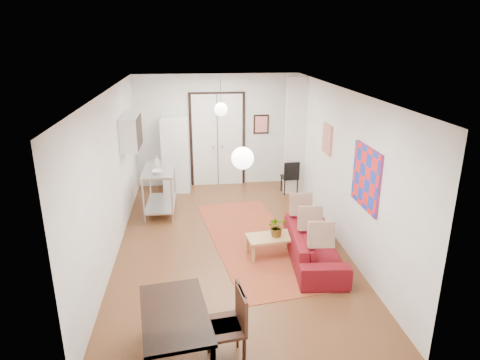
{
  "coord_description": "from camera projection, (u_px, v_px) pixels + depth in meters",
  "views": [
    {
      "loc": [
        -0.66,
        -7.43,
        3.79
      ],
      "look_at": [
        0.2,
        0.04,
        1.25
      ],
      "focal_mm": 32.0,
      "sensor_mm": 36.0,
      "label": 1
    }
  ],
  "objects": [
    {
      "name": "double_doors",
      "position": [
        218.0,
        140.0,
        11.15
      ],
      "size": [
        1.44,
        0.06,
        2.5
      ],
      "primitive_type": "cube",
      "color": "white",
      "rests_on": "wall_back"
    },
    {
      "name": "poster_back",
      "position": [
        261.0,
        124.0,
        11.16
      ],
      "size": [
        0.4,
        0.03,
        0.5
      ],
      "primitive_type": "cube",
      "color": "red",
      "rests_on": "wall_back"
    },
    {
      "name": "fridge",
      "position": [
        176.0,
        155.0,
        10.83
      ],
      "size": [
        0.7,
        0.7,
        1.87
      ],
      "primitive_type": "cube",
      "rotation": [
        0.0,
        0.0,
        -0.07
      ],
      "color": "white",
      "rests_on": "floor"
    },
    {
      "name": "kilim_rug",
      "position": [
        253.0,
        241.0,
        8.33
      ],
      "size": [
        2.11,
        4.24,
        0.01
      ],
      "primitive_type": "cube",
      "rotation": [
        0.0,
        0.0,
        0.15
      ],
      "color": "#A83D2A",
      "rests_on": "floor"
    },
    {
      "name": "kitchen_counter",
      "position": [
        160.0,
        183.0,
        9.5
      ],
      "size": [
        0.69,
        1.35,
        1.02
      ],
      "rotation": [
        0.0,
        0.0,
        -0.02
      ],
      "color": "silver",
      "rests_on": "floor"
    },
    {
      "name": "dining_chair_far",
      "position": [
        225.0,
        319.0,
        5.2
      ],
      "size": [
        0.49,
        0.65,
        0.91
      ],
      "rotation": [
        0.0,
        0.0,
        -1.43
      ],
      "color": "#331C10",
      "rests_on": "floor"
    },
    {
      "name": "sofa",
      "position": [
        314.0,
        246.0,
        7.49
      ],
      "size": [
        2.11,
        0.96,
        0.6
      ],
      "primitive_type": "imported",
      "rotation": [
        0.0,
        0.0,
        1.49
      ],
      "color": "maroon",
      "rests_on": "floor"
    },
    {
      "name": "bowl",
      "position": [
        158.0,
        171.0,
        9.1
      ],
      "size": [
        0.24,
        0.24,
        0.06
      ],
      "primitive_type": "imported",
      "rotation": [
        0.0,
        0.0,
        -0.02
      ],
      "color": "beige",
      "rests_on": "kitchen_counter"
    },
    {
      "name": "soap_bottle",
      "position": [
        157.0,
        161.0,
        9.59
      ],
      "size": [
        0.1,
        0.1,
        0.21
      ],
      "primitive_type": "imported",
      "rotation": [
        0.0,
        0.0,
        -0.02
      ],
      "color": "teal",
      "rests_on": "kitchen_counter"
    },
    {
      "name": "pendant_back",
      "position": [
        221.0,
        109.0,
        9.44
      ],
      "size": [
        0.3,
        0.3,
        0.8
      ],
      "color": "white",
      "rests_on": "ceiling"
    },
    {
      "name": "painting_popart",
      "position": [
        366.0,
        178.0,
        6.8
      ],
      "size": [
        0.05,
        1.0,
        1.0
      ],
      "primitive_type": "cube",
      "color": "red",
      "rests_on": "wall_right"
    },
    {
      "name": "ceiling",
      "position": [
        229.0,
        90.0,
        7.35
      ],
      "size": [
        4.2,
        7.0,
        0.02
      ],
      "primitive_type": "cube",
      "color": "white",
      "rests_on": "wall_back"
    },
    {
      "name": "wall_front",
      "position": [
        259.0,
        269.0,
        4.52
      ],
      "size": [
        4.2,
        0.02,
        2.9
      ],
      "primitive_type": "cube",
      "color": "white",
      "rests_on": "floor"
    },
    {
      "name": "dining_chair_near",
      "position": [
        224.0,
        313.0,
        5.31
      ],
      "size": [
        0.49,
        0.65,
        0.91
      ],
      "rotation": [
        0.0,
        0.0,
        -1.43
      ],
      "color": "#331C10",
      "rests_on": "floor"
    },
    {
      "name": "print_left",
      "position": [
        127.0,
        125.0,
        9.32
      ],
      "size": [
        0.03,
        0.44,
        0.54
      ],
      "primitive_type": "cube",
      "color": "#A36843",
      "rests_on": "wall_left"
    },
    {
      "name": "dining_table",
      "position": [
        175.0,
        318.0,
        5.01
      ],
      "size": [
        0.94,
        1.42,
        0.74
      ],
      "rotation": [
        0.0,
        0.0,
        0.14
      ],
      "color": "black",
      "rests_on": "floor"
    },
    {
      "name": "potted_plant",
      "position": [
        277.0,
        226.0,
        7.6
      ],
      "size": [
        0.33,
        0.37,
        0.38
      ],
      "primitive_type": "imported",
      "rotation": [
        0.0,
        0.0,
        0.11
      ],
      "color": "#36662E",
      "rests_on": "coffee_table"
    },
    {
      "name": "painting_abstract",
      "position": [
        327.0,
        139.0,
        8.68
      ],
      "size": [
        0.05,
        0.5,
        0.6
      ],
      "primitive_type": "cube",
      "color": "beige",
      "rests_on": "wall_right"
    },
    {
      "name": "wall_right",
      "position": [
        340.0,
        167.0,
        8.04
      ],
      "size": [
        0.02,
        7.0,
        2.9
      ],
      "primitive_type": "cube",
      "color": "white",
      "rests_on": "floor"
    },
    {
      "name": "wall_back",
      "position": [
        217.0,
        131.0,
        11.11
      ],
      "size": [
        4.2,
        0.02,
        2.9
      ],
      "primitive_type": "cube",
      "color": "white",
      "rests_on": "floor"
    },
    {
      "name": "wall_left",
      "position": [
        112.0,
        175.0,
        7.59
      ],
      "size": [
        0.02,
        7.0,
        2.9
      ],
      "primitive_type": "cube",
      "color": "white",
      "rests_on": "floor"
    },
    {
      "name": "pendant_front",
      "position": [
        243.0,
        158.0,
        5.68
      ],
      "size": [
        0.3,
        0.3,
        0.8
      ],
      "color": "white",
      "rests_on": "ceiling"
    },
    {
      "name": "floor",
      "position": [
        230.0,
        242.0,
        8.28
      ],
      "size": [
        7.0,
        7.0,
        0.0
      ],
      "primitive_type": "plane",
      "color": "brown",
      "rests_on": "ground"
    },
    {
      "name": "wall_cabinet",
      "position": [
        131.0,
        132.0,
        8.88
      ],
      "size": [
        0.35,
        1.0,
        0.7
      ],
      "primitive_type": "cube",
      "color": "silver",
      "rests_on": "wall_left"
    },
    {
      "name": "black_side_chair",
      "position": [
        289.0,
        173.0,
        10.8
      ],
      "size": [
        0.41,
        0.41,
        0.85
      ],
      "rotation": [
        0.0,
        0.0,
        3.19
      ],
      "color": "black",
      "rests_on": "floor"
    },
    {
      "name": "stub_partition",
      "position": [
        295.0,
        137.0,
        10.42
      ],
      "size": [
        0.5,
        0.1,
        2.9
      ],
      "primitive_type": "cube",
      "color": "white",
      "rests_on": "floor"
    },
    {
      "name": "coffee_table",
      "position": [
        271.0,
        239.0,
        7.67
      ],
      "size": [
        0.92,
        0.58,
        0.38
      ],
      "rotation": [
        0.0,
        0.0,
        0.11
      ],
      "color": "tan",
      "rests_on": "floor"
    }
  ]
}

